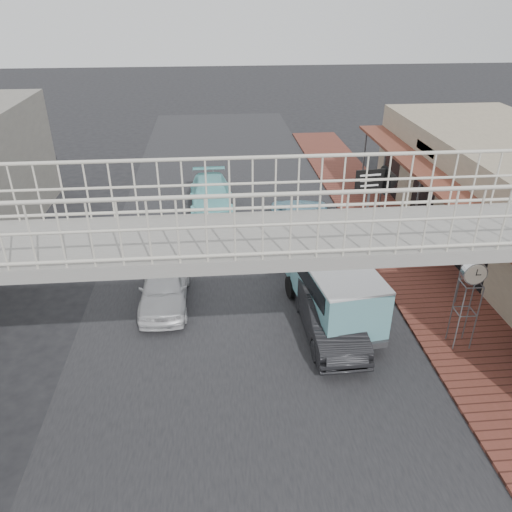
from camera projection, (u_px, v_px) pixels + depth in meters
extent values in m
plane|color=black|center=(245.00, 335.00, 14.82)|extent=(120.00, 120.00, 0.00)
cube|color=black|center=(245.00, 335.00, 14.82)|extent=(10.00, 60.00, 0.01)
cube|color=brown|center=(419.00, 273.00, 17.94)|extent=(3.00, 40.00, 0.10)
cube|color=brown|center=(454.00, 188.00, 17.58)|extent=(1.80, 18.00, 0.12)
cube|color=silver|center=(426.00, 149.00, 20.49)|extent=(0.08, 2.60, 0.90)
cube|color=#B21914|center=(512.00, 210.00, 14.78)|extent=(0.08, 2.20, 0.80)
cube|color=gray|center=(257.00, 240.00, 8.89)|extent=(14.00, 2.00, 0.24)
cube|color=beige|center=(253.00, 186.00, 9.41)|extent=(14.00, 0.08, 1.10)
cube|color=beige|center=(263.00, 228.00, 7.74)|extent=(14.00, 0.08, 1.10)
imported|color=silver|center=(164.00, 286.00, 16.08)|extent=(1.52, 3.73, 1.27)
imported|color=black|center=(329.00, 314.00, 14.59)|extent=(1.55, 4.18, 1.37)
imported|color=#69A2B7|center=(301.00, 222.00, 20.29)|extent=(3.04, 5.47, 1.45)
imported|color=#7AD3D5|center=(211.00, 195.00, 23.13)|extent=(2.00, 4.67, 1.34)
cylinder|color=black|center=(292.00, 287.00, 16.49)|extent=(0.36, 0.78, 0.75)
cylinder|color=black|center=(339.00, 281.00, 16.82)|extent=(0.36, 0.78, 0.75)
cylinder|color=black|center=(321.00, 340.00, 14.00)|extent=(0.36, 0.78, 0.75)
cylinder|color=black|center=(376.00, 332.00, 14.34)|extent=(0.36, 0.78, 0.75)
cube|color=#66A8B1|center=(337.00, 289.00, 14.72)|extent=(2.27, 3.64, 1.45)
cube|color=#66A8B1|center=(315.00, 265.00, 16.54)|extent=(1.85, 1.19, 0.96)
cube|color=black|center=(338.00, 277.00, 14.53)|extent=(2.23, 3.01, 0.54)
cube|color=silver|center=(339.00, 267.00, 14.36)|extent=(2.29, 3.65, 0.06)
imported|color=black|center=(428.00, 244.00, 18.82)|extent=(1.99, 1.03, 1.00)
imported|color=black|center=(386.00, 223.00, 20.36)|extent=(1.92, 0.70, 1.13)
cylinder|color=#59595B|center=(452.00, 310.00, 14.03)|extent=(0.04, 0.04, 2.02)
cylinder|color=#59595B|center=(469.00, 309.00, 14.06)|extent=(0.04, 0.04, 2.02)
cylinder|color=#59595B|center=(459.00, 320.00, 13.61)|extent=(0.04, 0.04, 2.02)
cylinder|color=#59595B|center=(476.00, 319.00, 13.63)|extent=(0.04, 0.04, 2.02)
cylinder|color=silver|center=(474.00, 272.00, 13.20)|extent=(0.66, 0.25, 0.65)
cylinder|color=beige|center=(476.00, 275.00, 13.09)|extent=(0.58, 0.04, 0.58)
cylinder|color=beige|center=(472.00, 270.00, 13.30)|extent=(0.58, 0.04, 0.58)
cylinder|color=#59595B|center=(367.00, 207.00, 19.40)|extent=(0.10, 0.10, 2.98)
cube|color=black|center=(371.00, 181.00, 18.86)|extent=(1.23, 0.20, 0.93)
cone|color=black|center=(392.00, 180.00, 19.01)|extent=(0.74, 1.19, 1.13)
cube|color=white|center=(370.00, 183.00, 18.85)|extent=(0.82, 0.10, 0.62)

